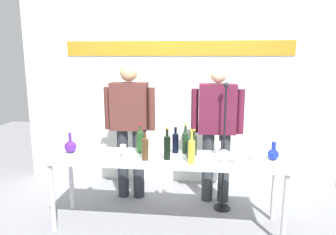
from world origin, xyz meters
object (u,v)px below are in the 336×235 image
object	(u,v)px
wine_bottle_3	(191,150)
wine_glass_left_0	(104,148)
wine_glass_left_1	(123,148)
microphone_stand	(223,169)
wine_glass_left_2	(91,139)
display_table	(166,163)
presenter_right	(217,126)
wine_bottle_2	(194,144)
wine_bottle_7	(191,146)
wine_bottle_6	(167,146)
wine_glass_right_2	(236,154)
decanter_blue_left	(71,146)
wine_glass_right_3	(224,154)
wine_bottle_0	(140,141)
wine_bottle_1	(185,141)
wine_bottle_5	(145,148)
presenter_left	(130,122)
decanter_blue_right	(273,154)
wine_bottle_4	(175,142)
wine_glass_right_1	(254,151)
wine_glass_right_0	(217,145)

from	to	relation	value
wine_bottle_3	wine_glass_left_0	distance (m)	0.92
wine_glass_left_1	microphone_stand	size ratio (longest dim) A/B	0.09
wine_glass_left_2	wine_bottle_3	bearing A→B (deg)	-18.84
display_table	presenter_right	distance (m)	0.90
display_table	wine_bottle_2	xyz separation A→B (m)	(0.28, 0.11, 0.19)
wine_bottle_7	wine_glass_left_1	size ratio (longest dim) A/B	2.18
wine_bottle_6	wine_glass_right_2	distance (m)	0.68
wine_glass_left_2	decanter_blue_left	bearing A→B (deg)	-131.67
wine_glass_right_3	wine_bottle_7	bearing A→B (deg)	160.13
wine_glass_right_2	display_table	bearing A→B (deg)	169.39
wine_bottle_6	microphone_stand	size ratio (longest dim) A/B	0.22
decanter_blue_left	wine_bottle_0	xyz separation A→B (m)	(0.75, 0.08, 0.06)
wine_bottle_1	wine_bottle_3	bearing A→B (deg)	-76.87
wine_bottle_5	microphone_stand	size ratio (longest dim) A/B	0.21
microphone_stand	presenter_left	bearing A→B (deg)	169.20
display_table	wine_glass_left_0	size ratio (longest dim) A/B	18.01
presenter_right	wine_bottle_2	world-z (taller)	presenter_right
decanter_blue_left	decanter_blue_right	world-z (taller)	decanter_blue_left
presenter_left	wine_bottle_5	distance (m)	0.86
presenter_left	wine_glass_left_1	bearing A→B (deg)	-82.10
wine_bottle_1	wine_bottle_2	xyz separation A→B (m)	(0.09, -0.06, -0.01)
decanter_blue_right	wine_bottle_5	size ratio (longest dim) A/B	0.60
decanter_blue_left	wine_bottle_6	bearing A→B (deg)	-5.67
wine_bottle_2	wine_bottle_7	world-z (taller)	wine_bottle_7
wine_bottle_2	wine_glass_left_1	bearing A→B (deg)	-165.84
presenter_right	wine_bottle_4	xyz separation A→B (m)	(-0.46, -0.50, -0.08)
wine_bottle_4	wine_bottle_5	size ratio (longest dim) A/B	0.90
wine_glass_right_1	wine_bottle_5	bearing A→B (deg)	-173.95
wine_bottle_0	wine_glass_left_2	xyz separation A→B (m)	(-0.58, 0.11, -0.03)
presenter_right	wine_bottle_1	bearing A→B (deg)	-125.62
wine_bottle_4	wine_glass_right_0	distance (m)	0.45
display_table	wine_bottle_0	xyz separation A→B (m)	(-0.30, 0.11, 0.20)
wine_glass_right_3	wine_bottle_3	bearing A→B (deg)	-168.67
wine_bottle_3	wine_bottle_4	bearing A→B (deg)	119.25
wine_bottle_2	wine_bottle_6	bearing A→B (deg)	-144.88
wine_bottle_7	wine_glass_left_0	distance (m)	0.90
wine_bottle_3	wine_glass_right_0	bearing A→B (deg)	51.67
decanter_blue_left	microphone_stand	xyz separation A→B (m)	(1.67, 0.41, -0.33)
decanter_blue_left	wine_bottle_2	xyz separation A→B (m)	(1.33, 0.08, 0.05)
wine_bottle_7	wine_glass_left_1	world-z (taller)	wine_bottle_7
microphone_stand	wine_bottle_2	bearing A→B (deg)	-135.76
display_table	decanter_blue_right	distance (m)	1.09
wine_glass_left_2	wine_glass_right_0	world-z (taller)	wine_glass_left_2
decanter_blue_right	decanter_blue_left	bearing A→B (deg)	180.00
wine_bottle_0	wine_bottle_6	bearing A→B (deg)	-30.17
wine_bottle_4	wine_glass_right_2	xyz separation A→B (m)	(0.61, -0.29, -0.02)
microphone_stand	display_table	bearing A→B (deg)	-144.56
wine_bottle_2	wine_glass_left_2	size ratio (longest dim) A/B	1.89
presenter_left	wine_bottle_3	bearing A→B (deg)	-45.98
wine_bottle_2	wine_bottle_7	distance (m)	0.10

